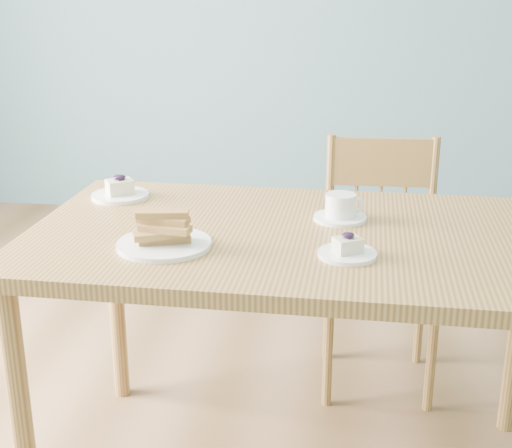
# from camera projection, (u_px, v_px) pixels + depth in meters

# --- Properties ---
(room) EXTENTS (5.01, 5.01, 2.71)m
(room) POSITION_uv_depth(u_px,v_px,m) (270.00, 3.00, 1.73)
(room) COLOR #8C6341
(room) RESTS_ON ground
(dining_table) EXTENTS (1.47, 0.87, 0.77)m
(dining_table) POSITION_uv_depth(u_px,v_px,m) (300.00, 259.00, 1.90)
(dining_table) COLOR #A47B3E
(dining_table) RESTS_ON ground
(dining_chair) EXTENTS (0.41, 0.39, 0.88)m
(dining_chair) POSITION_uv_depth(u_px,v_px,m) (380.00, 264.00, 2.52)
(dining_chair) COLOR #A47B3E
(dining_chair) RESTS_ON ground
(cheesecake_plate_near) EXTENTS (0.14, 0.14, 0.06)m
(cheesecake_plate_near) POSITION_uv_depth(u_px,v_px,m) (347.00, 250.00, 1.71)
(cheesecake_plate_near) COLOR white
(cheesecake_plate_near) RESTS_ON dining_table
(cheesecake_plate_far) EXTENTS (0.17, 0.17, 0.07)m
(cheesecake_plate_far) POSITION_uv_depth(u_px,v_px,m) (120.00, 192.00, 2.17)
(cheesecake_plate_far) COLOR white
(cheesecake_plate_far) RESTS_ON dining_table
(coffee_cup) EXTENTS (0.15, 0.15, 0.07)m
(coffee_cup) POSITION_uv_depth(u_px,v_px,m) (341.00, 209.00, 1.97)
(coffee_cup) COLOR white
(coffee_cup) RESTS_ON dining_table
(biscotti_plate) EXTENTS (0.24, 0.24, 0.09)m
(biscotti_plate) POSITION_uv_depth(u_px,v_px,m) (164.00, 236.00, 1.77)
(biscotti_plate) COLOR white
(biscotti_plate) RESTS_ON dining_table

